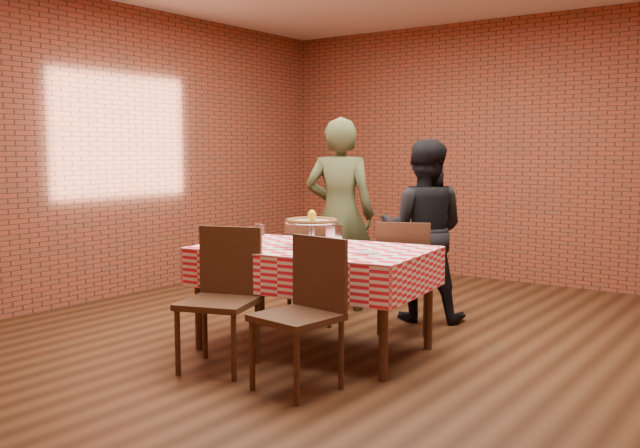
{
  "coord_description": "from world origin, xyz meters",
  "views": [
    {
      "loc": [
        2.96,
        -4.52,
        1.46
      ],
      "look_at": [
        -0.05,
        -0.35,
        0.92
      ],
      "focal_mm": 39.32,
      "sensor_mm": 36.0,
      "label": 1
    }
  ],
  "objects_px": {
    "condiment_caddy": "(334,234)",
    "chair_far_right": "(405,276)",
    "chair_near_left": "(218,300)",
    "pizza": "(312,222)",
    "diner_olive": "(340,214)",
    "table": "(314,299)",
    "diner_black": "(423,230)",
    "water_glass_right": "(259,232)",
    "chair_far_left": "(317,269)",
    "water_glass_left": "(255,236)",
    "pizza_stand": "(312,235)",
    "chair_near_right": "(297,315)"
  },
  "relations": [
    {
      "from": "condiment_caddy",
      "to": "chair_far_right",
      "type": "relative_size",
      "value": 0.15
    },
    {
      "from": "water_glass_left",
      "to": "chair_far_left",
      "type": "relative_size",
      "value": 0.15
    },
    {
      "from": "water_glass_left",
      "to": "water_glass_right",
      "type": "bearing_deg",
      "value": 120.99
    },
    {
      "from": "water_glass_right",
      "to": "diner_olive",
      "type": "distance_m",
      "value": 1.18
    },
    {
      "from": "chair_far_left",
      "to": "chair_near_right",
      "type": "bearing_deg",
      "value": 106.52
    },
    {
      "from": "chair_near_right",
      "to": "diner_olive",
      "type": "relative_size",
      "value": 0.53
    },
    {
      "from": "pizza",
      "to": "diner_black",
      "type": "bearing_deg",
      "value": 79.34
    },
    {
      "from": "pizza",
      "to": "chair_far_left",
      "type": "relative_size",
      "value": 0.41
    },
    {
      "from": "pizza_stand",
      "to": "diner_olive",
      "type": "height_order",
      "value": "diner_olive"
    },
    {
      "from": "chair_far_right",
      "to": "diner_olive",
      "type": "bearing_deg",
      "value": -45.38
    },
    {
      "from": "condiment_caddy",
      "to": "chair_near_left",
      "type": "xyz_separation_m",
      "value": [
        -0.21,
        -1.05,
        -0.36
      ]
    },
    {
      "from": "water_glass_right",
      "to": "diner_black",
      "type": "height_order",
      "value": "diner_black"
    },
    {
      "from": "chair_near_left",
      "to": "diner_olive",
      "type": "xyz_separation_m",
      "value": [
        -0.37,
        1.97,
        0.41
      ]
    },
    {
      "from": "table",
      "to": "diner_olive",
      "type": "height_order",
      "value": "diner_olive"
    },
    {
      "from": "pizza",
      "to": "chair_near_left",
      "type": "relative_size",
      "value": 0.4
    },
    {
      "from": "pizza",
      "to": "diner_black",
      "type": "xyz_separation_m",
      "value": [
        0.24,
        1.27,
        -0.17
      ]
    },
    {
      "from": "chair_far_right",
      "to": "water_glass_right",
      "type": "bearing_deg",
      "value": 21.35
    },
    {
      "from": "chair_near_right",
      "to": "chair_far_left",
      "type": "relative_size",
      "value": 1.03
    },
    {
      "from": "table",
      "to": "condiment_caddy",
      "type": "height_order",
      "value": "condiment_caddy"
    },
    {
      "from": "table",
      "to": "diner_black",
      "type": "xyz_separation_m",
      "value": [
        0.22,
        1.29,
        0.4
      ]
    },
    {
      "from": "water_glass_left",
      "to": "diner_black",
      "type": "xyz_separation_m",
      "value": [
        0.66,
        1.42,
        -0.05
      ]
    },
    {
      "from": "condiment_caddy",
      "to": "water_glass_right",
      "type": "bearing_deg",
      "value": -145.29
    },
    {
      "from": "table",
      "to": "pizza",
      "type": "height_order",
      "value": "pizza"
    },
    {
      "from": "pizza_stand",
      "to": "condiment_caddy",
      "type": "bearing_deg",
      "value": 90.07
    },
    {
      "from": "water_glass_left",
      "to": "diner_olive",
      "type": "distance_m",
      "value": 1.37
    },
    {
      "from": "pizza",
      "to": "diner_black",
      "type": "distance_m",
      "value": 1.31
    },
    {
      "from": "diner_black",
      "to": "chair_near_right",
      "type": "bearing_deg",
      "value": 74.33
    },
    {
      "from": "pizza_stand",
      "to": "condiment_caddy",
      "type": "height_order",
      "value": "pizza_stand"
    },
    {
      "from": "table",
      "to": "pizza_stand",
      "type": "xyz_separation_m",
      "value": [
        -0.02,
        0.01,
        0.47
      ]
    },
    {
      "from": "chair_far_right",
      "to": "diner_black",
      "type": "relative_size",
      "value": 0.58
    },
    {
      "from": "diner_olive",
      "to": "diner_black",
      "type": "relative_size",
      "value": 1.13
    },
    {
      "from": "water_glass_left",
      "to": "chair_far_right",
      "type": "height_order",
      "value": "chair_far_right"
    },
    {
      "from": "table",
      "to": "chair_far_left",
      "type": "relative_size",
      "value": 1.82
    },
    {
      "from": "pizza_stand",
      "to": "chair_far_left",
      "type": "relative_size",
      "value": 0.44
    },
    {
      "from": "pizza_stand",
      "to": "pizza",
      "type": "relative_size",
      "value": 1.07
    },
    {
      "from": "table",
      "to": "chair_far_right",
      "type": "bearing_deg",
      "value": 72.11
    },
    {
      "from": "table",
      "to": "chair_near_right",
      "type": "bearing_deg",
      "value": -60.39
    },
    {
      "from": "pizza_stand",
      "to": "diner_black",
      "type": "height_order",
      "value": "diner_black"
    },
    {
      "from": "chair_near_left",
      "to": "chair_far_left",
      "type": "height_order",
      "value": "chair_near_left"
    },
    {
      "from": "pizza",
      "to": "chair_near_right",
      "type": "bearing_deg",
      "value": -59.4
    },
    {
      "from": "pizza_stand",
      "to": "chair_far_left",
      "type": "bearing_deg",
      "value": 123.74
    },
    {
      "from": "pizza",
      "to": "water_glass_left",
      "type": "height_order",
      "value": "pizza"
    },
    {
      "from": "water_glass_left",
      "to": "chair_near_left",
      "type": "height_order",
      "value": "chair_near_left"
    },
    {
      "from": "water_glass_right",
      "to": "diner_black",
      "type": "distance_m",
      "value": 1.47
    },
    {
      "from": "condiment_caddy",
      "to": "diner_black",
      "type": "distance_m",
      "value": 1.02
    },
    {
      "from": "chair_near_left",
      "to": "condiment_caddy",
      "type": "bearing_deg",
      "value": 59.93
    },
    {
      "from": "condiment_caddy",
      "to": "chair_near_left",
      "type": "distance_m",
      "value": 1.13
    },
    {
      "from": "water_glass_left",
      "to": "table",
      "type": "bearing_deg",
      "value": 17.21
    },
    {
      "from": "chair_far_right",
      "to": "diner_black",
      "type": "bearing_deg",
      "value": -104.88
    },
    {
      "from": "condiment_caddy",
      "to": "chair_far_left",
      "type": "bearing_deg",
      "value": 147.6
    }
  ]
}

